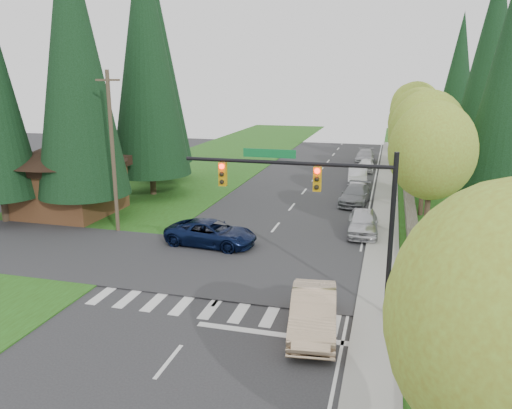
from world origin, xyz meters
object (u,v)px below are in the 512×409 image
at_px(parked_car_c, 358,177).
at_px(parked_car_d, 366,165).
at_px(parked_car_e, 365,156).
at_px(parked_car_a, 363,222).
at_px(sedan_champagne, 313,312).
at_px(suv_navy, 211,233).
at_px(parked_car_b, 355,195).

relative_size(parked_car_c, parked_car_d, 1.25).
bearing_deg(parked_car_e, parked_car_a, -87.99).
distance_m(sedan_champagne, parked_car_d, 35.18).
bearing_deg(suv_navy, parked_car_e, -7.28).
bearing_deg(parked_car_a, parked_car_d, 90.00).
bearing_deg(parked_car_c, sedan_champagne, -93.17).
height_order(suv_navy, parked_car_b, suv_navy).
height_order(parked_car_b, parked_car_c, parked_car_c).
bearing_deg(parked_car_d, suv_navy, -106.95).
relative_size(sedan_champagne, parked_car_b, 1.00).
bearing_deg(parked_car_c, parked_car_a, -88.44).
distance_m(suv_navy, parked_car_e, 32.76).
distance_m(sedan_champagne, parked_car_b, 20.85).
relative_size(sedan_champagne, parked_car_c, 1.03).
distance_m(parked_car_b, parked_car_d, 14.33).
distance_m(sedan_champagne, parked_car_a, 13.15).
relative_size(parked_car_d, parked_car_e, 0.75).
height_order(parked_car_d, parked_car_e, parked_car_e).
distance_m(suv_navy, parked_car_b, 14.30).
bearing_deg(parked_car_a, parked_car_e, 90.37).
relative_size(suv_navy, parked_car_a, 1.17).
bearing_deg(parked_car_d, sedan_champagne, -91.53).
height_order(sedan_champagne, parked_car_e, sedan_champagne).
bearing_deg(parked_car_d, parked_car_c, -94.32).
xyz_separation_m(suv_navy, parked_car_d, (7.43, 26.57, -0.09)).
xyz_separation_m(sedan_champagne, parked_car_b, (0.06, 20.85, -0.10)).
bearing_deg(parked_car_b, parked_car_a, -77.16).
height_order(parked_car_c, parked_car_e, parked_car_c).
xyz_separation_m(suv_navy, parked_car_b, (7.37, 12.25, -0.03)).
height_order(parked_car_a, parked_car_d, parked_car_a).
height_order(parked_car_c, parked_car_d, parked_car_c).
xyz_separation_m(parked_car_c, parked_car_d, (0.38, 7.29, -0.13)).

